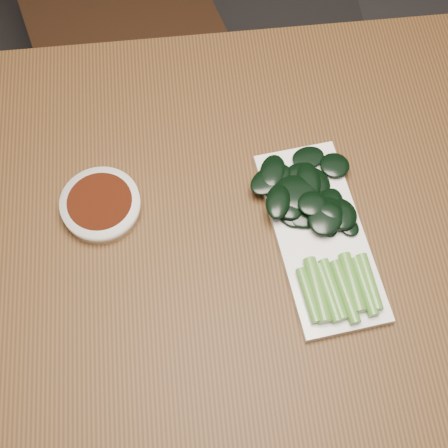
% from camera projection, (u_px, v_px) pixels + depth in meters
% --- Properties ---
extents(ground, '(6.00, 6.00, 0.00)m').
position_uv_depth(ground, '(238.00, 354.00, 1.62)').
color(ground, '#2B2929').
rests_on(ground, ground).
extents(table, '(1.40, 0.80, 0.75)m').
position_uv_depth(table, '(247.00, 253.00, 1.01)').
color(table, '#4D3016').
rests_on(table, ground).
extents(sauce_bowl, '(0.12, 0.12, 0.03)m').
position_uv_depth(sauce_bowl, '(101.00, 205.00, 0.95)').
color(sauce_bowl, white).
rests_on(sauce_bowl, table).
extents(serving_plate, '(0.16, 0.32, 0.01)m').
position_uv_depth(serving_plate, '(320.00, 235.00, 0.93)').
color(serving_plate, white).
rests_on(serving_plate, table).
extents(gai_lan, '(0.18, 0.30, 0.03)m').
position_uv_depth(gai_lan, '(315.00, 221.00, 0.93)').
color(gai_lan, '#538F31').
rests_on(gai_lan, serving_plate).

